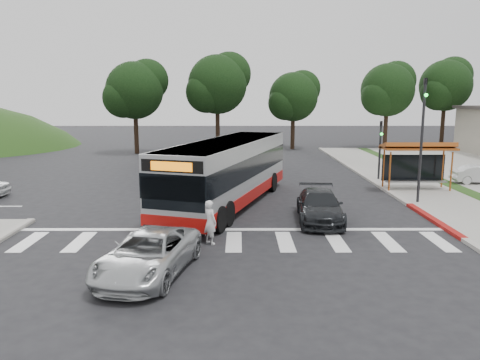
{
  "coord_description": "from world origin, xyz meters",
  "views": [
    {
      "loc": [
        0.2,
        -22.48,
        5.55
      ],
      "look_at": [
        0.25,
        -0.25,
        1.6
      ],
      "focal_mm": 35.0,
      "sensor_mm": 36.0,
      "label": 1
    }
  ],
  "objects_px": {
    "dark_sedan": "(320,206)",
    "silver_suv_south": "(148,254)",
    "pedestrian": "(210,222)",
    "transit_bus": "(228,173)"
  },
  "relations": [
    {
      "from": "pedestrian",
      "to": "dark_sedan",
      "type": "relative_size",
      "value": 0.36
    },
    {
      "from": "transit_bus",
      "to": "silver_suv_south",
      "type": "xyz_separation_m",
      "value": [
        -2.3,
        -9.78,
        -0.99
      ]
    },
    {
      "from": "pedestrian",
      "to": "dark_sedan",
      "type": "xyz_separation_m",
      "value": [
        4.77,
        3.34,
        -0.16
      ]
    },
    {
      "from": "dark_sedan",
      "to": "silver_suv_south",
      "type": "xyz_separation_m",
      "value": [
        -6.51,
        -6.54,
        -0.01
      ]
    },
    {
      "from": "pedestrian",
      "to": "dark_sedan",
      "type": "height_order",
      "value": "pedestrian"
    },
    {
      "from": "transit_bus",
      "to": "dark_sedan",
      "type": "bearing_deg",
      "value": -19.49
    },
    {
      "from": "silver_suv_south",
      "to": "dark_sedan",
      "type": "bearing_deg",
      "value": 56.65
    },
    {
      "from": "pedestrian",
      "to": "dark_sedan",
      "type": "distance_m",
      "value": 5.82
    },
    {
      "from": "pedestrian",
      "to": "transit_bus",
      "type": "bearing_deg",
      "value": -52.4
    },
    {
      "from": "transit_bus",
      "to": "silver_suv_south",
      "type": "relative_size",
      "value": 2.64
    }
  ]
}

